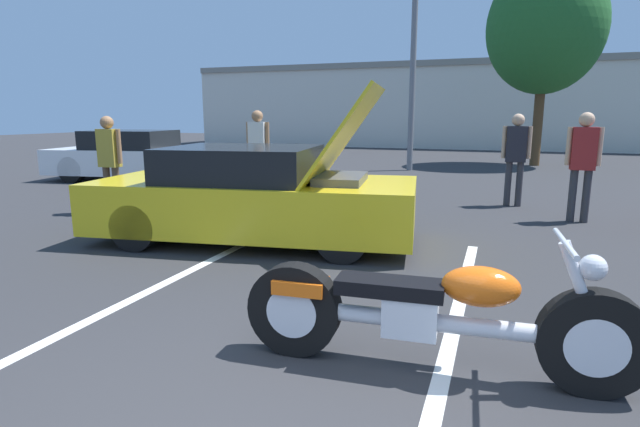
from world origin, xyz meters
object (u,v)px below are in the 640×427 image
object	(u,v)px
show_car_hood_open	(256,196)
spectator_near_motorcycle	(258,146)
tree_background	(546,28)
parked_car_left_row	(137,157)
light_pole	(417,17)
spectator_far_lot	(110,156)
spectator_midground	(516,152)
motorcycle	(431,315)
spectator_by_show_car	(583,157)

from	to	relation	value
show_car_hood_open	spectator_near_motorcycle	size ratio (longest dim) A/B	2.51
tree_background	parked_car_left_row	size ratio (longest dim) A/B	1.40
light_pole	parked_car_left_row	world-z (taller)	light_pole
tree_background	spectator_far_lot	size ratio (longest dim) A/B	3.95
spectator_near_motorcycle	spectator_midground	size ratio (longest dim) A/B	1.04
motorcycle	spectator_near_motorcycle	world-z (taller)	spectator_near_motorcycle
show_car_hood_open	spectator_far_lot	bearing A→B (deg)	156.36
light_pole	spectator_by_show_car	xyz separation A→B (m)	(3.85, -6.83, -3.51)
spectator_near_motorcycle	parked_car_left_row	bearing A→B (deg)	161.46
motorcycle	spectator_midground	size ratio (longest dim) A/B	1.51
light_pole	parked_car_left_row	size ratio (longest dim) A/B	1.75
light_pole	spectator_midground	world-z (taller)	light_pole
tree_background	spectator_far_lot	distance (m)	14.38
light_pole	spectator_far_lot	bearing A→B (deg)	-113.16
motorcycle	spectator_midground	bearing A→B (deg)	81.17
light_pole	tree_background	bearing A→B (deg)	38.67
tree_background	spectator_far_lot	world-z (taller)	tree_background
spectator_far_lot	spectator_midground	bearing A→B (deg)	25.47
show_car_hood_open	spectator_far_lot	size ratio (longest dim) A/B	2.68
tree_background	spectator_by_show_car	size ratio (longest dim) A/B	3.82
show_car_hood_open	spectator_midground	xyz separation A→B (m)	(3.37, 4.05, 0.41)
motorcycle	light_pole	bearing A→B (deg)	96.55
spectator_far_lot	tree_background	bearing A→B (deg)	57.58
motorcycle	spectator_far_lot	distance (m)	7.11
motorcycle	spectator_near_motorcycle	xyz separation A→B (m)	(-4.39, 6.15, 0.68)
tree_background	light_pole	bearing A→B (deg)	-141.33
light_pole	spectator_by_show_car	world-z (taller)	light_pole
spectator_near_motorcycle	motorcycle	bearing A→B (deg)	-54.46
parked_car_left_row	spectator_far_lot	world-z (taller)	spectator_far_lot
spectator_by_show_car	spectator_midground	bearing A→B (deg)	129.14
light_pole	spectator_by_show_car	bearing A→B (deg)	-60.56
tree_background	show_car_hood_open	world-z (taller)	tree_background
motorcycle	spectator_by_show_car	world-z (taller)	spectator_by_show_car
tree_background	parked_car_left_row	bearing A→B (deg)	-142.21
light_pole	spectator_midground	distance (m)	7.25
tree_background	spectator_far_lot	xyz separation A→B (m)	(-7.48, -11.77, -3.51)
tree_background	spectator_near_motorcycle	world-z (taller)	tree_background
parked_car_left_row	spectator_midground	world-z (taller)	spectator_midground
show_car_hood_open	spectator_midground	bearing A→B (deg)	41.67
light_pole	motorcycle	bearing A→B (deg)	-79.74
show_car_hood_open	parked_car_left_row	xyz separation A→B (m)	(-5.98, 4.77, -0.00)
light_pole	spectator_near_motorcycle	world-z (taller)	light_pole
spectator_by_show_car	motorcycle	bearing A→B (deg)	-105.58
spectator_by_show_car	spectator_near_motorcycle	bearing A→B (deg)	175.67
spectator_near_motorcycle	spectator_midground	xyz separation A→B (m)	(5.01, 0.74, -0.05)
light_pole	parked_car_left_row	xyz separation A→B (m)	(-6.46, -4.92, -3.94)
light_pole	parked_car_left_row	bearing A→B (deg)	-142.72
tree_background	motorcycle	xyz separation A→B (m)	(-1.45, -15.50, -4.12)
spectator_by_show_car	spectator_midground	distance (m)	1.54
parked_car_left_row	spectator_by_show_car	xyz separation A→B (m)	(10.32, -1.91, 0.43)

